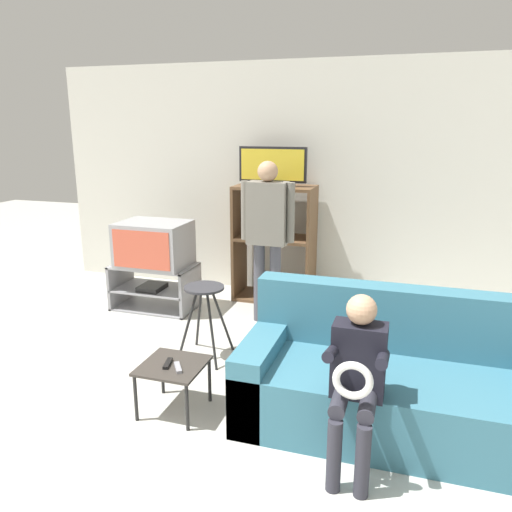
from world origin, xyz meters
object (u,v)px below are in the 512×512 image
(tv_stand, at_px, (155,287))
(person_standing_adult, at_px, (267,227))
(remote_control_black, at_px, (168,363))
(couch, at_px, (393,385))
(person_seated_child, at_px, (357,372))
(remote_control_white, at_px, (178,367))
(media_shelf, at_px, (274,243))
(television_flat, at_px, (273,168))
(snack_table, at_px, (173,370))
(television_main, at_px, (154,244))
(folding_stool, at_px, (204,301))

(tv_stand, xyz_separation_m, person_standing_adult, (1.26, 0.00, 0.73))
(remote_control_black, distance_m, person_standing_adult, 1.89)
(couch, xyz_separation_m, person_standing_adult, (-1.29, 1.49, 0.68))
(couch, relative_size, person_standing_adult, 1.22)
(remote_control_black, height_order, person_seated_child, person_seated_child)
(remote_control_white, bearing_deg, media_shelf, 56.44)
(tv_stand, height_order, media_shelf, media_shelf)
(television_flat, distance_m, remote_control_black, 2.67)
(tv_stand, height_order, couch, couch)
(remote_control_black, relative_size, remote_control_white, 1.00)
(remote_control_white, bearing_deg, couch, -20.81)
(tv_stand, relative_size, couch, 0.44)
(remote_control_white, bearing_deg, snack_table, 107.88)
(television_main, xyz_separation_m, snack_table, (1.08, -1.75, -0.41))
(remote_control_black, height_order, person_standing_adult, person_standing_adult)
(folding_stool, distance_m, remote_control_white, 0.91)
(tv_stand, bearing_deg, remote_control_white, -57.18)
(tv_stand, bearing_deg, television_flat, 30.08)
(television_main, relative_size, person_standing_adult, 0.45)
(media_shelf, height_order, couch, media_shelf)
(tv_stand, distance_m, folding_stool, 1.38)
(person_standing_adult, distance_m, person_seated_child, 2.30)
(tv_stand, distance_m, media_shelf, 1.39)
(person_seated_child, bearing_deg, snack_table, 169.83)
(television_main, distance_m, person_standing_adult, 1.26)
(person_standing_adult, bearing_deg, television_main, -179.27)
(tv_stand, xyz_separation_m, remote_control_white, (1.17, -1.81, 0.12))
(remote_control_black, bearing_deg, media_shelf, 75.15)
(television_main, distance_m, television_flat, 1.49)
(tv_stand, bearing_deg, television_main, -27.86)
(television_flat, height_order, remote_control_black, television_flat)
(television_main, relative_size, snack_table, 1.68)
(snack_table, distance_m, remote_control_white, 0.10)
(snack_table, xyz_separation_m, person_seated_child, (1.25, -0.22, 0.30))
(television_flat, relative_size, folding_stool, 1.16)
(snack_table, height_order, remote_control_white, remote_control_white)
(remote_control_black, relative_size, person_seated_child, 0.14)
(tv_stand, relative_size, television_flat, 1.18)
(folding_stool, bearing_deg, snack_table, -81.85)
(media_shelf, relative_size, folding_stool, 2.02)
(tv_stand, distance_m, snack_table, 2.08)
(remote_control_black, distance_m, remote_control_white, 0.10)
(media_shelf, xyz_separation_m, person_seated_child, (1.21, -2.66, -0.05))
(remote_control_black, bearing_deg, television_flat, 75.65)
(tv_stand, relative_size, television_main, 1.22)
(remote_control_black, xyz_separation_m, person_standing_adult, (0.18, 1.78, 0.61))
(couch, bearing_deg, tv_stand, 149.75)
(couch, height_order, person_seated_child, person_seated_child)
(couch, distance_m, person_standing_adult, 2.08)
(television_main, xyz_separation_m, remote_control_black, (1.05, -1.76, -0.35))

